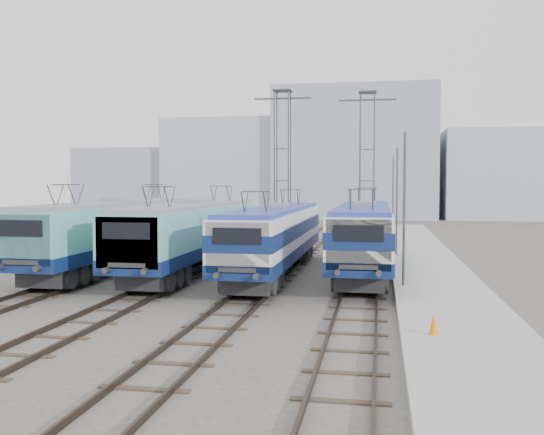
{
  "coord_description": "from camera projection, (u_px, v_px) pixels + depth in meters",
  "views": [
    {
      "loc": [
        7.56,
        -24.96,
        4.73
      ],
      "look_at": [
        1.84,
        7.0,
        2.94
      ],
      "focal_mm": 40.0,
      "sensor_mm": 36.0,
      "label": 1
    }
  ],
  "objects": [
    {
      "name": "safety_cone",
      "position": [
        434.0,
        324.0,
        17.84
      ],
      "size": [
        0.28,
        0.28,
        0.61
      ],
      "primitive_type": "cone",
      "color": "orange",
      "rests_on": "platform"
    },
    {
      "name": "building_far_west",
      "position": [
        130.0,
        182.0,
        92.06
      ],
      "size": [
        14.0,
        10.0,
        10.0
      ],
      "primitive_type": "cube",
      "color": "#9299B0",
      "rests_on": "ground"
    },
    {
      "name": "mast_rear",
      "position": [
        393.0,
        199.0,
        49.97
      ],
      "size": [
        0.12,
        0.12,
        7.0
      ],
      "primitive_type": "cylinder",
      "color": "#3F4247",
      "rests_on": "ground"
    },
    {
      "name": "building_west",
      "position": [
        232.0,
        169.0,
        89.14
      ],
      "size": [
        18.0,
        12.0,
        14.0
      ],
      "primitive_type": "cube",
      "color": "#A5ABB9",
      "rests_on": "ground"
    },
    {
      "name": "mast_front",
      "position": [
        404.0,
        212.0,
        26.38
      ],
      "size": [
        0.12,
        0.12,
        7.0
      ],
      "primitive_type": "cylinder",
      "color": "#3F4247",
      "rests_on": "ground"
    },
    {
      "name": "catenary_tower_west",
      "position": [
        283.0,
        160.0,
        47.38
      ],
      "size": [
        4.5,
        1.2,
        12.0
      ],
      "color": "#3F4247",
      "rests_on": "ground"
    },
    {
      "name": "locomotive_center_left",
      "position": [
        194.0,
        230.0,
        32.49
      ],
      "size": [
        2.87,
        18.16,
        3.42
      ],
      "color": "#0E1F50",
      "rests_on": "ground"
    },
    {
      "name": "platform",
      "position": [
        430.0,
        270.0,
        32.18
      ],
      "size": [
        4.0,
        70.0,
        0.3
      ],
      "primitive_type": "cube",
      "color": "#9E9E99",
      "rests_on": "ground"
    },
    {
      "name": "mast_mid",
      "position": [
        397.0,
        204.0,
        38.17
      ],
      "size": [
        0.12,
        0.12,
        7.0
      ],
      "primitive_type": "cylinder",
      "color": "#3F4247",
      "rests_on": "ground"
    },
    {
      "name": "catenary_tower_east",
      "position": [
        367.0,
        160.0,
        48.2
      ],
      "size": [
        4.5,
        1.2,
        12.0
      ],
      "color": "#3F4247",
      "rests_on": "ground"
    },
    {
      "name": "ground",
      "position": [
        201.0,
        294.0,
        26.12
      ],
      "size": [
        160.0,
        160.0,
        0.0
      ],
      "primitive_type": "plane",
      "color": "#514C47"
    },
    {
      "name": "locomotive_center_right",
      "position": [
        275.0,
        233.0,
        31.21
      ],
      "size": [
        2.74,
        17.33,
        3.26
      ],
      "color": "#0E1F50",
      "rests_on": "ground"
    },
    {
      "name": "building_center",
      "position": [
        355.0,
        154.0,
        85.86
      ],
      "size": [
        22.0,
        14.0,
        18.0
      ],
      "primitive_type": "cube",
      "color": "#9299B0",
      "rests_on": "ground"
    },
    {
      "name": "locomotive_far_left",
      "position": [
        116.0,
        228.0,
        33.31
      ],
      "size": [
        2.93,
        18.53,
        3.49
      ],
      "color": "#0E1F50",
      "rests_on": "ground"
    },
    {
      "name": "locomotive_far_right",
      "position": [
        364.0,
        231.0,
        31.99
      ],
      "size": [
        2.8,
        17.72,
        3.33
      ],
      "color": "#0E1F50",
      "rests_on": "ground"
    },
    {
      "name": "building_east",
      "position": [
        503.0,
        175.0,
        82.5
      ],
      "size": [
        16.0,
        12.0,
        12.0
      ],
      "primitive_type": "cube",
      "color": "#A5ABB9",
      "rests_on": "ground"
    }
  ]
}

